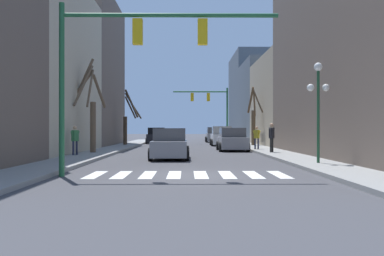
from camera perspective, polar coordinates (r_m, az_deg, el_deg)
ground_plane at (r=15.13m, az=-0.57°, el=-6.07°), size 240.00×240.00×0.00m
sidewalk_left at (r=16.06m, az=-20.53°, el=-5.44°), size 2.13×90.00×0.15m
sidewalk_right at (r=16.08m, az=19.36°, el=-5.44°), size 2.13×90.00×0.15m
building_row_left at (r=29.98m, az=-19.38°, el=8.90°), size 6.00×38.01×13.33m
building_row_right at (r=40.69m, az=12.96°, el=5.54°), size 6.00×60.98×13.57m
crosswalk_stripes at (r=15.42m, az=-0.57°, el=-5.94°), size 6.75×2.60×0.01m
traffic_signal_near at (r=15.15m, az=-8.13°, el=9.85°), size 7.23×0.28×5.72m
traffic_signal_far at (r=46.21m, az=2.50°, el=3.10°), size 5.64×0.28×5.78m
street_lamp_right_corner at (r=19.52m, az=15.74°, el=4.46°), size 0.95×0.36×4.19m
car_driving_toward_lane at (r=31.98m, az=5.15°, el=-1.54°), size 2.10×4.23×1.64m
car_parked_left_far at (r=23.36m, az=-2.82°, el=-2.12°), size 2.01×4.56×1.60m
car_parked_left_mid at (r=47.75m, az=-4.50°, el=-1.04°), size 2.12×4.17×1.70m
car_parked_right_near at (r=52.47m, az=2.87°, el=-0.93°), size 2.10×4.20×1.75m
car_parked_left_near at (r=41.89m, az=3.77°, el=-1.11°), size 2.09×4.26×1.80m
pedestrian_on_right_sidewalk at (r=25.15m, az=-14.63°, el=-1.19°), size 0.38×0.65×1.59m
pedestrian_on_left_sidewalk at (r=27.60m, az=10.08°, el=-0.88°), size 0.44×0.71×1.77m
pedestrian_near_right_corner at (r=31.67m, az=8.21°, el=-0.97°), size 0.52×0.56×1.59m
street_tree_right_near at (r=40.87m, az=-8.16°, el=0.96°), size 1.65×1.46×5.01m
street_tree_left_near at (r=27.77m, az=-12.80°, el=2.53°), size 2.00×3.01×5.70m
street_tree_left_mid at (r=39.55m, az=7.80°, el=1.11°), size 1.16×2.07×5.11m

